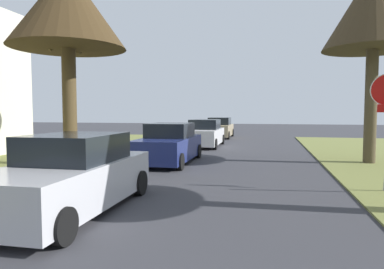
# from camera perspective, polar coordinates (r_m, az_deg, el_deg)

# --- Properties ---
(street_tree_right_mid_b) EXTENTS (3.75, 3.75, 7.56)m
(street_tree_right_mid_b) POSITION_cam_1_polar(r_m,az_deg,el_deg) (15.65, 27.71, 17.75)
(street_tree_right_mid_b) COLOR #4C412C
(street_tree_right_mid_b) RESTS_ON grass_verge_right
(street_tree_left_mid_b) EXTENTS (4.22, 4.22, 7.29)m
(street_tree_left_mid_b) POSITION_cam_1_polar(r_m,az_deg,el_deg) (14.22, -19.76, 18.77)
(street_tree_left_mid_b) COLOR #4C3C23
(street_tree_left_mid_b) RESTS_ON grass_verge_left
(parked_sedan_silver) EXTENTS (1.98, 4.42, 1.57)m
(parked_sedan_silver) POSITION_cam_1_polar(r_m,az_deg,el_deg) (7.55, -19.20, -6.49)
(parked_sedan_silver) COLOR #BCBCC1
(parked_sedan_silver) RESTS_ON ground
(parked_sedan_navy) EXTENTS (1.98, 4.42, 1.57)m
(parked_sedan_navy) POSITION_cam_1_polar(r_m,az_deg,el_deg) (13.93, -3.78, -1.66)
(parked_sedan_navy) COLOR navy
(parked_sedan_navy) RESTS_ON ground
(parked_sedan_white) EXTENTS (1.98, 4.42, 1.57)m
(parked_sedan_white) POSITION_cam_1_polar(r_m,az_deg,el_deg) (20.41, 2.05, 0.08)
(parked_sedan_white) COLOR white
(parked_sedan_white) RESTS_ON ground
(parked_sedan_tan) EXTENTS (1.98, 4.42, 1.57)m
(parked_sedan_tan) POSITION_cam_1_polar(r_m,az_deg,el_deg) (27.38, 4.52, 1.01)
(parked_sedan_tan) COLOR tan
(parked_sedan_tan) RESTS_ON ground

